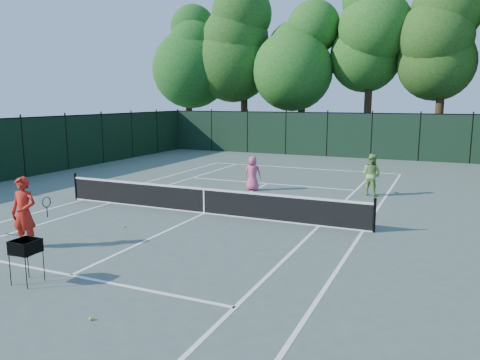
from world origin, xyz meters
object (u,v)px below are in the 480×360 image
at_px(loose_ball_near_cart, 91,319).
at_px(loose_ball_midcourt, 124,226).
at_px(coach, 24,213).
at_px(ball_hopper, 25,247).
at_px(player_green, 371,175).
at_px(player_pink, 253,173).

distance_m(loose_ball_near_cart, loose_ball_midcourt, 6.30).
relative_size(coach, loose_ball_midcourt, 28.69).
height_order(ball_hopper, loose_ball_midcourt, ball_hopper).
xyz_separation_m(coach, loose_ball_near_cart, (4.47, -2.57, -0.94)).
xyz_separation_m(ball_hopper, loose_ball_midcourt, (-0.91, 4.51, -0.79)).
bearing_deg(coach, player_green, 44.99).
height_order(player_pink, ball_hopper, player_pink).
height_order(coach, loose_ball_midcourt, coach).
relative_size(ball_hopper, loose_ball_near_cart, 14.48).
relative_size(coach, ball_hopper, 1.98).
bearing_deg(ball_hopper, loose_ball_near_cart, -22.97).
xyz_separation_m(player_pink, loose_ball_midcourt, (-1.38, -7.22, -0.72)).
height_order(coach, ball_hopper, coach).
relative_size(loose_ball_near_cart, loose_ball_midcourt, 1.00).
relative_size(ball_hopper, loose_ball_midcourt, 14.48).
bearing_deg(player_pink, loose_ball_near_cart, 84.70).
bearing_deg(loose_ball_midcourt, player_green, 52.70).
bearing_deg(ball_hopper, coach, 134.03).
relative_size(player_pink, player_green, 0.87).
height_order(player_pink, loose_ball_near_cart, player_pink).
height_order(player_pink, player_green, player_green).
relative_size(player_pink, loose_ball_midcourt, 22.22).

